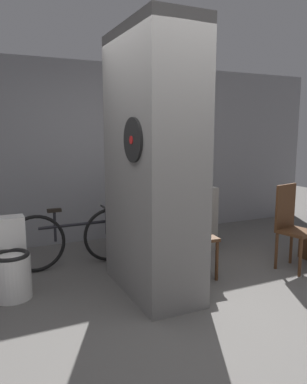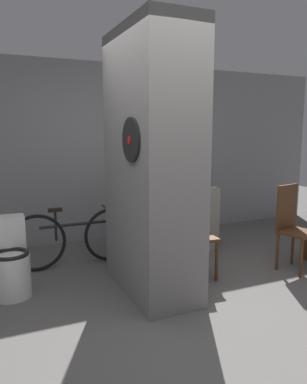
{
  "view_description": "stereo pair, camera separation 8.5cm",
  "coord_description": "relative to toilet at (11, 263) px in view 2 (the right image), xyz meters",
  "views": [
    {
      "loc": [
        -1.52,
        -2.72,
        1.64
      ],
      "look_at": [
        0.24,
        1.02,
        0.95
      ],
      "focal_mm": 35.0,
      "sensor_mm": 36.0,
      "label": 1
    },
    {
      "loc": [
        -1.44,
        -2.76,
        1.64
      ],
      "look_at": [
        0.24,
        1.02,
        0.95
      ],
      "focal_mm": 35.0,
      "sensor_mm": 36.0,
      "label": 2
    }
  ],
  "objects": [
    {
      "name": "ground_plane",
      "position": [
        1.3,
        -1.08,
        -0.33
      ],
      "size": [
        14.0,
        14.0,
        0.0
      ],
      "primitive_type": "plane",
      "color": "#5B5956"
    },
    {
      "name": "wall_back",
      "position": [
        1.3,
        1.55,
        0.97
      ],
      "size": [
        8.0,
        0.09,
        2.6
      ],
      "color": "gray",
      "rests_on": "ground_plane"
    },
    {
      "name": "pillar_center",
      "position": [
        1.34,
        -0.45,
        0.97
      ],
      "size": [
        0.62,
        1.25,
        2.6
      ],
      "color": "gray",
      "rests_on": "ground_plane"
    },
    {
      "name": "counter_shelf",
      "position": [
        2.0,
        0.56,
        0.11
      ],
      "size": [
        1.4,
        0.44,
        0.87
      ],
      "color": "gray",
      "rests_on": "ground_plane"
    },
    {
      "name": "toilet",
      "position": [
        0.0,
        0.0,
        0.0
      ],
      "size": [
        0.37,
        0.53,
        0.77
      ],
      "color": "white",
      "rests_on": "ground_plane"
    },
    {
      "name": "chair_near_pillar",
      "position": [
        1.93,
        -0.31,
        0.22
      ],
      "size": [
        0.39,
        0.39,
        1.01
      ],
      "rotation": [
        0.0,
        0.0,
        -0.08
      ],
      "color": "#4C2D19",
      "rests_on": "ground_plane"
    },
    {
      "name": "chair_by_doorway",
      "position": [
        3.08,
        -0.6,
        0.22
      ],
      "size": [
        0.43,
        0.43,
        1.01
      ],
      "rotation": [
        0.0,
        0.0,
        0.22
      ],
      "color": "#4C2D19",
      "rests_on": "ground_plane"
    },
    {
      "name": "bicycle",
      "position": [
        0.77,
        0.54,
        0.03
      ],
      "size": [
        1.58,
        0.42,
        0.73
      ],
      "color": "black",
      "rests_on": "ground_plane"
    },
    {
      "name": "bottle_tall",
      "position": [
        2.17,
        0.57,
        0.63
      ],
      "size": [
        0.08,
        0.08,
        0.25
      ],
      "color": "#267233",
      "rests_on": "counter_shelf"
    },
    {
      "name": "bottle_short",
      "position": [
        2.28,
        0.54,
        0.6
      ],
      "size": [
        0.07,
        0.07,
        0.17
      ],
      "color": "silver",
      "rests_on": "counter_shelf"
    }
  ]
}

